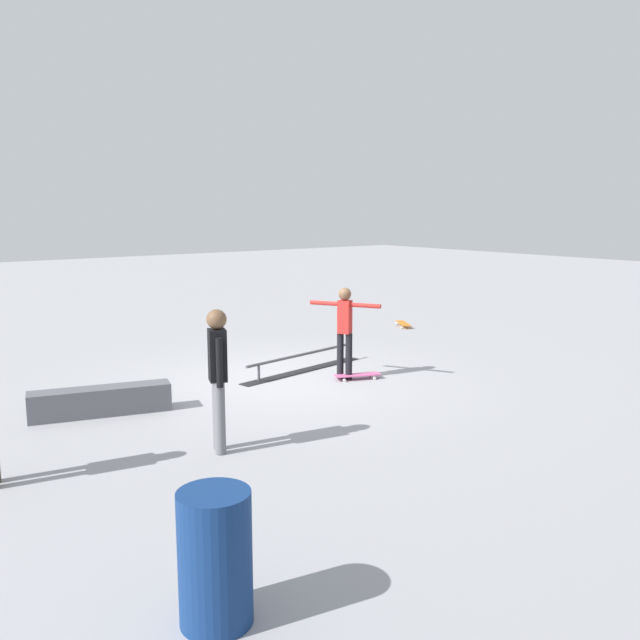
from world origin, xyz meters
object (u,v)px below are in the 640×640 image
object	(u,v)px
grind_rail	(303,363)
trash_bin	(215,558)
skate_ledge	(101,401)
skateboard_main	(357,375)
bystander_black_shirt	(218,372)
skater_main	(345,326)
loose_skateboard_orange	(403,324)

from	to	relation	value
grind_rail	trash_bin	world-z (taller)	trash_bin
skate_ledge	skateboard_main	size ratio (longest dim) A/B	2.37
skate_ledge	trash_bin	xyz separation A→B (m)	(1.08, 5.32, 0.29)
skateboard_main	bystander_black_shirt	size ratio (longest dim) A/B	0.47
skate_ledge	skater_main	bearing A→B (deg)	172.56
grind_rail	trash_bin	size ratio (longest dim) A/B	2.90
skateboard_main	trash_bin	size ratio (longest dim) A/B	0.83
skater_main	skateboard_main	xyz separation A→B (m)	(-0.15, 0.17, -0.85)
loose_skateboard_orange	grind_rail	bearing A→B (deg)	145.27
loose_skateboard_orange	trash_bin	xyz separation A→B (m)	(9.59, 7.90, 0.42)
grind_rail	skater_main	distance (m)	1.20
grind_rail	bystander_black_shirt	size ratio (longest dim) A/B	1.63
skateboard_main	loose_skateboard_orange	distance (m)	5.42
skate_ledge	bystander_black_shirt	bearing A→B (deg)	104.91
skater_main	loose_skateboard_orange	bearing A→B (deg)	95.91
skater_main	skateboard_main	bearing A→B (deg)	12.24
bystander_black_shirt	loose_skateboard_orange	xyz separation A→B (m)	(-7.89, -4.91, -0.91)
grind_rail	loose_skateboard_orange	bearing A→B (deg)	-164.13
bystander_black_shirt	skateboard_main	bearing A→B (deg)	-44.68
bystander_black_shirt	loose_skateboard_orange	bearing A→B (deg)	-37.19
skateboard_main	trash_bin	xyz separation A→B (m)	(5.28, 4.62, 0.42)
skate_ledge	trash_bin	distance (m)	5.44
grind_rail	skater_main	bearing A→B (deg)	95.09
skater_main	loose_skateboard_orange	distance (m)	5.50
bystander_black_shirt	skater_main	bearing A→B (deg)	-41.49
grind_rail	bystander_black_shirt	world-z (taller)	bystander_black_shirt
grind_rail	trash_bin	distance (m)	7.51
skateboard_main	bystander_black_shirt	distance (m)	4.04
skateboard_main	trash_bin	world-z (taller)	trash_bin
skater_main	trash_bin	world-z (taller)	skater_main
skate_ledge	loose_skateboard_orange	distance (m)	8.89
grind_rail	skateboard_main	distance (m)	1.13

